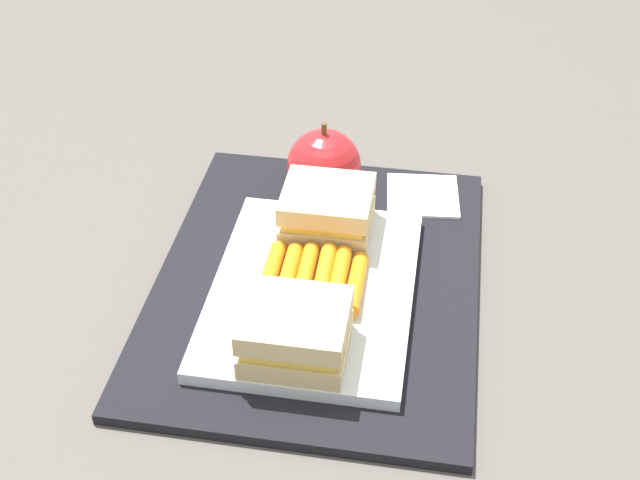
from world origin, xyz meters
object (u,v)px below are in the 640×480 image
sandwich_half_right (327,210)px  paper_napkin (423,196)px  apple (324,166)px  sandwich_half_left (296,332)px  food_tray (313,291)px  carrot_sticks_bundle (313,279)px

sandwich_half_right → paper_napkin: sandwich_half_right is taller
apple → sandwich_half_left: bearing=-176.5°
food_tray → carrot_sticks_bundle: (0.00, -0.00, 0.01)m
food_tray → carrot_sticks_bundle: bearing=-12.0°
sandwich_half_left → carrot_sticks_bundle: (0.08, -0.00, -0.02)m
sandwich_half_left → food_tray: bearing=0.0°
sandwich_half_right → paper_napkin: 0.12m
food_tray → sandwich_half_right: size_ratio=2.88×
food_tray → sandwich_half_left: bearing=180.0°
sandwich_half_left → paper_napkin: size_ratio=1.14×
food_tray → paper_napkin: bearing=-27.4°
carrot_sticks_bundle → food_tray: bearing=168.0°
food_tray → sandwich_half_right: bearing=0.0°
food_tray → sandwich_half_right: sandwich_half_right is taller
sandwich_half_left → apple: 0.22m
food_tray → apple: bearing=5.4°
carrot_sticks_bundle → apple: apple is taller
carrot_sticks_bundle → paper_napkin: size_ratio=1.25×
carrot_sticks_bundle → paper_napkin: 0.18m
sandwich_half_left → sandwich_half_right: (0.16, 0.00, 0.00)m
sandwich_half_left → sandwich_half_right: 0.16m
apple → paper_napkin: apple is taller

